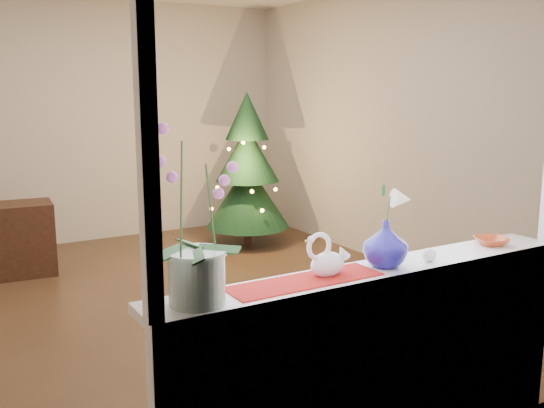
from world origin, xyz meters
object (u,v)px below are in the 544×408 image
(swan, at_px, (328,255))
(paperweight, at_px, (429,255))
(side_table, at_px, (2,241))
(amber_dish, at_px, (491,242))
(orchid_pot, at_px, (195,215))
(blue_vase, at_px, (386,240))
(xmas_tree, at_px, (247,169))

(swan, height_order, paperweight, swan)
(paperweight, xyz_separation_m, side_table, (-1.41, 3.94, -0.61))
(swan, height_order, amber_dish, swan)
(orchid_pot, distance_m, swan, 0.67)
(blue_vase, bearing_deg, swan, 177.27)
(blue_vase, distance_m, paperweight, 0.25)
(blue_vase, height_order, xmas_tree, xmas_tree)
(blue_vase, xyz_separation_m, xmas_tree, (1.35, 3.81, -0.20))
(orchid_pot, xyz_separation_m, side_table, (-0.25, 3.90, -0.92))
(orchid_pot, bearing_deg, side_table, 93.64)
(blue_vase, bearing_deg, orchid_pot, -179.29)
(paperweight, xyz_separation_m, xmas_tree, (1.12, 3.86, -0.11))
(swan, distance_m, xmas_tree, 4.15)
(paperweight, distance_m, xmas_tree, 4.02)
(side_table, bearing_deg, xmas_tree, 3.29)
(orchid_pot, relative_size, side_table, 0.75)
(paperweight, relative_size, xmas_tree, 0.04)
(orchid_pot, height_order, amber_dish, orchid_pot)
(blue_vase, distance_m, side_table, 4.13)
(blue_vase, relative_size, xmas_tree, 0.15)
(swan, bearing_deg, orchid_pot, 163.12)
(swan, bearing_deg, paperweight, -26.18)
(side_table, bearing_deg, orchid_pot, -81.29)
(swan, relative_size, amber_dish, 1.58)
(amber_dish, relative_size, side_table, 0.16)
(orchid_pot, relative_size, xmas_tree, 0.40)
(blue_vase, height_order, paperweight, blue_vase)
(blue_vase, xyz_separation_m, paperweight, (0.23, -0.05, -0.09))
(orchid_pot, xyz_separation_m, paperweight, (1.16, -0.04, -0.31))
(orchid_pot, distance_m, side_table, 4.02)
(amber_dish, distance_m, side_table, 4.37)
(orchid_pot, relative_size, amber_dish, 4.85)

